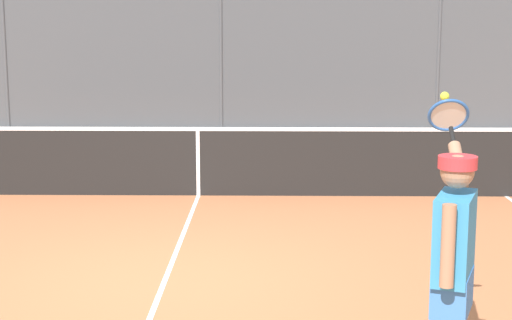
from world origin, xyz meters
The scene contains 4 objects.
ground_plane centered at (0.00, 0.00, 0.00)m, with size 60.00×60.00×0.00m, color #B76B42.
fence_backdrop centered at (0.00, -10.12, 1.74)m, with size 20.73×1.37×3.51m.
tennis_net centered at (0.00, -3.86, 0.49)m, with size 11.07×0.09×1.07m.
tennis_player centered at (-2.13, 2.32, 0.95)m, with size 0.45×1.38×1.92m.
Camera 1 is at (-0.98, 7.23, 2.46)m, focal length 57.12 mm.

